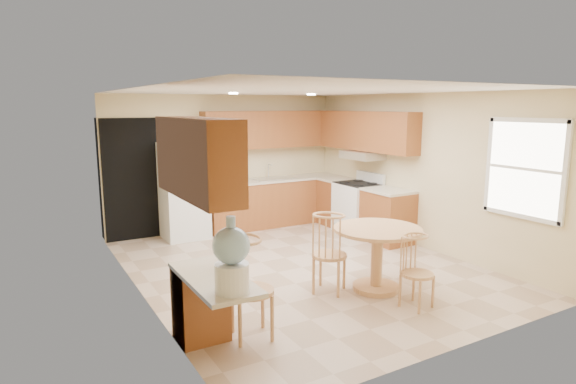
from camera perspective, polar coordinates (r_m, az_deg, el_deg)
floor at (r=7.03m, az=1.70°, el=-8.91°), size 5.50×5.50×0.00m
ceiling at (r=6.65m, az=1.81°, el=11.91°), size 4.50×5.50×0.02m
wall_back at (r=9.16m, az=-7.35°, el=3.53°), size 4.50×0.02×2.50m
wall_front at (r=4.66m, az=19.86°, el=-3.46°), size 4.50×0.02×2.50m
wall_left at (r=5.88m, az=-17.25°, el=-0.57°), size 0.02×5.50×2.50m
wall_right at (r=8.13m, az=15.39°, el=2.40°), size 0.02×5.50×2.50m
doorway at (r=8.65m, az=-18.03°, el=1.39°), size 0.90×0.02×2.10m
base_cab_back at (r=9.39m, az=-1.60°, el=-1.26°), size 2.75×0.60×0.87m
counter_back at (r=9.31m, az=-1.61°, el=1.48°), size 2.75×0.63×0.04m
base_cab_right_a at (r=9.46m, az=5.87°, el=-1.23°), size 0.60×0.59×0.87m
counter_right_a at (r=9.38m, az=5.92°, el=1.50°), size 0.63×0.59×0.04m
base_cab_right_b at (r=8.35m, az=11.72°, el=-2.93°), size 0.60×0.80×0.87m
counter_right_b at (r=8.26m, az=11.84°, el=0.15°), size 0.63×0.80×0.04m
upper_cab_back at (r=9.33m, az=-2.04°, el=7.43°), size 2.75×0.33×0.70m
upper_cab_right at (r=8.85m, az=9.21°, el=7.15°), size 0.33×2.42×0.70m
upper_cab_left at (r=4.31m, az=-10.72°, el=4.00°), size 0.33×1.40×0.70m
sink at (r=9.29m, az=-1.75°, el=1.61°), size 0.78×0.44×0.01m
range_hood at (r=8.81m, az=8.82°, el=4.34°), size 0.50×0.76×0.14m
desk_pedestal at (r=4.97m, az=-10.30°, el=-12.95°), size 0.48×0.42×0.72m
desk_top at (r=4.50m, az=-8.79°, el=-10.11°), size 0.50×1.20×0.04m
window at (r=6.92m, az=26.28°, el=2.49°), size 0.06×1.12×1.30m
can_light_a at (r=7.48m, az=-6.49°, el=11.55°), size 0.14×0.14×0.02m
can_light_b at (r=8.14m, az=2.77°, el=11.49°), size 0.14×0.14×0.02m
refrigerator at (r=8.57m, az=-12.25°, el=0.14°), size 0.74×0.72×1.68m
stove at (r=8.91m, az=8.28°, el=-1.77°), size 0.65×0.76×1.09m
dining_table at (r=6.16m, az=10.50°, el=-6.70°), size 1.09×1.09×0.81m
chair_table_a at (r=5.93m, az=5.47°, el=-6.48°), size 0.44×0.55×0.99m
chair_table_b at (r=5.69m, az=15.70°, el=-8.52°), size 0.37×0.38×0.84m
chair_desk at (r=4.76m, az=-3.85°, el=-10.47°), size 0.45×0.59×1.03m
water_crock at (r=4.03m, az=-6.71°, el=-7.80°), size 0.31×0.31×0.65m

